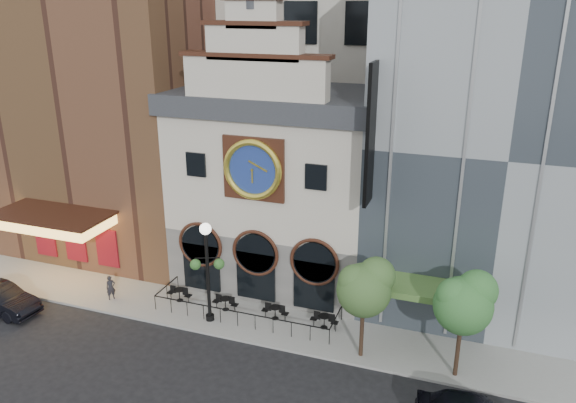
% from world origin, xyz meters
% --- Properties ---
extents(ground, '(120.00, 120.00, 0.00)m').
position_xyz_m(ground, '(0.00, 0.00, 0.00)').
color(ground, black).
rests_on(ground, ground).
extents(sidewalk, '(44.00, 5.00, 0.15)m').
position_xyz_m(sidewalk, '(0.00, 2.50, 0.07)').
color(sidewalk, gray).
rests_on(sidewalk, ground).
extents(clock_building, '(12.60, 8.78, 18.65)m').
position_xyz_m(clock_building, '(0.00, 7.82, 6.69)').
color(clock_building, '#605E5B').
rests_on(clock_building, ground).
extents(theater_building, '(14.00, 15.60, 25.00)m').
position_xyz_m(theater_building, '(-13.00, 9.96, 12.60)').
color(theater_building, brown).
rests_on(theater_building, ground).
extents(retail_building, '(14.00, 14.40, 20.00)m').
position_xyz_m(retail_building, '(12.99, 9.99, 10.14)').
color(retail_building, gray).
rests_on(retail_building, ground).
extents(cafe_railing, '(10.60, 2.60, 0.90)m').
position_xyz_m(cafe_railing, '(0.00, 2.50, 0.60)').
color(cafe_railing, black).
rests_on(cafe_railing, sidewalk).
extents(bistro_0, '(1.58, 0.68, 0.90)m').
position_xyz_m(bistro_0, '(-4.49, 2.59, 0.61)').
color(bistro_0, black).
rests_on(bistro_0, sidewalk).
extents(bistro_1, '(1.58, 0.68, 0.90)m').
position_xyz_m(bistro_1, '(-1.40, 2.56, 0.61)').
color(bistro_1, black).
rests_on(bistro_1, sidewalk).
extents(bistro_2, '(1.58, 0.68, 0.90)m').
position_xyz_m(bistro_2, '(1.70, 2.62, 0.61)').
color(bistro_2, black).
rests_on(bistro_2, sidewalk).
extents(bistro_3, '(1.58, 0.68, 0.90)m').
position_xyz_m(bistro_3, '(4.60, 2.66, 0.61)').
color(bistro_3, black).
rests_on(bistro_3, sidewalk).
extents(car_left, '(5.15, 2.18, 1.65)m').
position_xyz_m(car_left, '(-13.88, -1.83, 0.83)').
color(car_left, black).
rests_on(car_left, ground).
extents(pedestrian, '(0.63, 0.67, 1.53)m').
position_xyz_m(pedestrian, '(-8.50, 1.38, 0.91)').
color(pedestrian, black).
rests_on(pedestrian, sidewalk).
extents(lamppost, '(1.80, 1.11, 5.93)m').
position_xyz_m(lamppost, '(-1.75, 1.26, 3.82)').
color(lamppost, black).
rests_on(lamppost, sidewalk).
extents(tree_left, '(2.81, 2.71, 5.42)m').
position_xyz_m(tree_left, '(7.13, 0.86, 4.13)').
color(tree_left, '#382619').
rests_on(tree_left, sidewalk).
extents(tree_right, '(2.86, 2.76, 5.52)m').
position_xyz_m(tree_right, '(11.81, 0.83, 4.19)').
color(tree_right, '#382619').
rests_on(tree_right, sidewalk).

